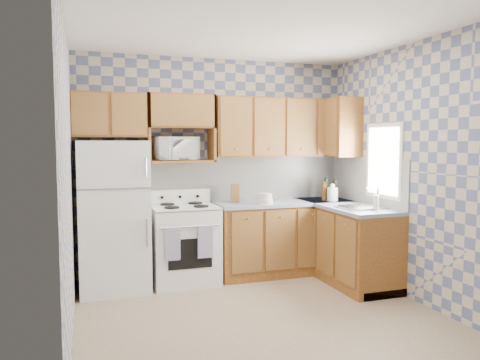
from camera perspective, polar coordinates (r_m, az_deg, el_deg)
name	(u,v)px	position (r m, az deg, el deg)	size (l,w,h in m)	color
floor	(260,315)	(4.70, 2.41, -16.13)	(3.40, 3.40, 0.00)	#7F6D52
back_wall	(215,167)	(5.92, -3.06, 1.58)	(3.40, 0.02, 2.70)	slate
right_wall	(411,172)	(5.25, 20.07, 0.92)	(0.02, 3.20, 2.70)	slate
backsplash_back	(245,178)	(6.04, 0.63, 0.22)	(2.60, 0.01, 0.56)	silver
backsplash_right	(366,180)	(5.90, 15.12, -0.04)	(0.01, 1.60, 0.56)	silver
refrigerator	(113,216)	(5.42, -15.17, -4.27)	(0.75, 0.70, 1.68)	silver
stove_body	(184,245)	(5.62, -6.80, -7.88)	(0.76, 0.65, 0.90)	silver
cooktop	(184,207)	(5.54, -6.85, -3.28)	(0.76, 0.65, 0.03)	silver
backguard	(179,196)	(5.80, -7.40, -1.99)	(0.76, 0.08, 0.17)	silver
dish_towel_left	(172,244)	(5.23, -8.23, -7.74)	(0.17, 0.03, 0.36)	navy
dish_towel_right	(205,242)	(5.31, -4.26, -7.53)	(0.17, 0.03, 0.36)	navy
base_cabinets_back	(284,238)	(6.03, 5.38, -7.10)	(1.75, 0.60, 0.88)	#6A2F12
base_cabinets_right	(344,243)	(5.86, 12.58, -7.54)	(0.60, 1.60, 0.88)	#6A2F12
countertop_back	(284,203)	(5.95, 5.43, -2.77)	(1.77, 0.63, 0.04)	slate
countertop_right	(344,206)	(5.78, 12.62, -3.08)	(0.63, 1.60, 0.04)	slate
upper_cabinets_back	(281,128)	(6.03, 4.96, 6.38)	(1.75, 0.33, 0.74)	#6A2F12
upper_cabinets_fridge	(109,115)	(5.55, -15.69, 7.62)	(0.82, 0.33, 0.50)	#6A2F12
upper_cabinets_right	(337,128)	(6.19, 11.73, 6.25)	(0.33, 0.70, 0.74)	#6A2F12
microwave_shelf	(181,161)	(5.65, -7.22, 2.27)	(0.80, 0.33, 0.03)	#6A2F12
microwave	(175,148)	(5.66, -7.96, 3.83)	(0.51, 0.34, 0.28)	silver
sink	(361,208)	(5.48, 14.55, -3.27)	(0.48, 0.40, 0.03)	#B7B7BC
window	(384,161)	(5.60, 17.11, 2.23)	(0.02, 0.66, 0.86)	white
bottle_0	(326,189)	(6.18, 10.44, -1.10)	(0.06, 0.06, 0.27)	black
bottle_1	(335,190)	(6.17, 11.52, -1.21)	(0.06, 0.06, 0.25)	black
bottle_2	(335,190)	(6.29, 11.46, -1.19)	(0.06, 0.06, 0.23)	#5B3612
bottle_3	(324,192)	(6.08, 10.22, -1.45)	(0.06, 0.06, 0.22)	#5B3612
knife_block	(235,193)	(5.79, -0.61, -1.63)	(0.10, 0.10, 0.22)	brown
electric_kettle	(332,194)	(6.03, 11.20, -1.72)	(0.14, 0.14, 0.17)	silver
food_containers	(265,199)	(5.64, 3.06, -2.28)	(0.20, 0.20, 0.13)	silver
soap_bottle	(376,203)	(5.32, 16.25, -2.68)	(0.06, 0.06, 0.17)	silver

